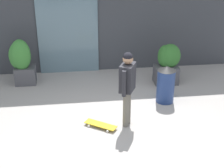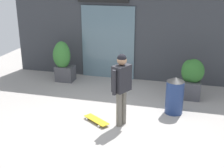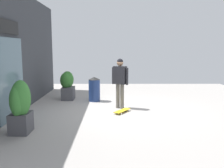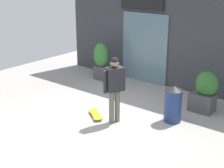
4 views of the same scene
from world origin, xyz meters
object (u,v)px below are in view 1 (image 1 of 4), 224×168
Objects in this scene: skateboard at (101,125)px; planter_box_right at (21,61)px; planter_box_left at (167,62)px; skateboarder at (127,82)px; trash_bin at (166,84)px.

skateboard is 0.55× the size of planter_box_right.
planter_box_right is at bearing 174.16° from planter_box_left.
skateboarder is at bearing -44.42° from planter_box_right.
planter_box_left is at bearing 72.91° from trash_bin.
planter_box_left is at bearing -5.84° from planter_box_right.
planter_box_left is at bearing -99.62° from skateboarder.
planter_box_right reaches higher than trash_bin.
planter_box_right is (-2.52, 2.47, -0.35)m from skateboarder.
skateboard is 2.04m from trash_bin.
trash_bin is (1.72, 1.01, 0.42)m from skateboard.
skateboarder is at bearing -139.84° from trash_bin.
skateboarder is 1.59m from trash_bin.
planter_box_left reaches higher than skateboard.
planter_box_right is 3.96m from trash_bin.
planter_box_left is 1.16m from trash_bin.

